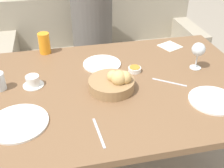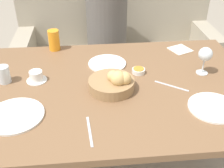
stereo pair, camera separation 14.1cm
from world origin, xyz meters
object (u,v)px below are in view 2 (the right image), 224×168
Objects in this scene: bread_basket at (114,83)px; jam_bowl_honey at (138,71)px; plate_far_center at (108,63)px; plate_near_right at (214,107)px; plate_near_left at (15,115)px; wine_glass at (205,55)px; coffee_cup at (36,77)px; couch at (116,60)px; napkin at (180,49)px; water_tumbler at (4,74)px; juice_glass at (54,40)px; knife_silver at (171,86)px; seated_person at (107,46)px; fork_silver at (90,131)px.

bread_basket is 0.22m from jam_bowl_honey.
plate_near_right is at bearing -46.03° from plate_far_center.
bread_basket is at bearing 20.52° from plate_near_left.
coffee_cup is (-0.91, 0.01, -0.09)m from wine_glass.
couch reaches higher than napkin.
plate_near_right is 2.56× the size of water_tumbler.
juice_glass reaches higher than napkin.
plate_near_right is at bearing -92.86° from napkin.
coffee_cup is 0.67× the size of napkin.
couch is 11.08× the size of knife_silver.
coffee_cup is at bearing -176.97° from jam_bowl_honey.
plate_near_right is 1.46× the size of napkin.
juice_glass reaches higher than water_tumbler.
knife_silver is at bearing -82.06° from couch.
bread_basket is 0.49m from plate_near_right.
water_tumbler is (-0.61, -0.88, 0.27)m from seated_person.
bread_basket is at bearing -88.57° from plate_far_center.
couch is at bearing 90.80° from jam_bowl_honey.
couch is at bearing 97.94° from knife_silver.
fork_silver is 0.53m from knife_silver.
bread_basket is 2.16× the size of coffee_cup.
napkin is (0.17, 0.42, 0.00)m from knife_silver.
plate_near_left is at bearing -70.40° from water_tumbler.
juice_glass reaches higher than couch.
knife_silver is at bearing -45.67° from jam_bowl_honey.
plate_far_center is 3.07× the size of jam_bowl_honey.
plate_near_left and plate_far_center have the same top height.
plate_near_right is 0.90m from coffee_cup.
jam_bowl_honey is (0.55, 0.03, -0.01)m from coffee_cup.
seated_person is 13.67× the size of water_tumbler.
bread_basket reaches higher than water_tumbler.
jam_bowl_honey is at bearing -82.69° from seated_person.
wine_glass reaches higher than plate_far_center.
jam_bowl_honey is at bearing 44.43° from bread_basket.
napkin is (0.33, -0.74, 0.45)m from couch.
jam_bowl_honey is (0.72, 0.02, -0.03)m from water_tumbler.
napkin is (0.32, 0.26, -0.01)m from jam_bowl_honey.
plate_near_right is 0.46m from jam_bowl_honey.
plate_near_right reaches higher than fork_silver.
coffee_cup is 0.71m from knife_silver.
wine_glass is at bearing -70.64° from couch.
couch is 1.55m from fork_silver.
bread_basket is 0.58m from water_tumbler.
bread_basket is 1.49× the size of knife_silver.
plate_far_center is at bearing 144.16° from jam_bowl_honey.
seated_person is 1.30m from plate_near_left.
bread_basket is 1.26× the size of fork_silver.
water_tumbler is (-0.56, -0.14, 0.04)m from plate_far_center.
juice_glass is (-0.33, 0.50, 0.03)m from bread_basket.
juice_glass is at bearing -126.54° from seated_person.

